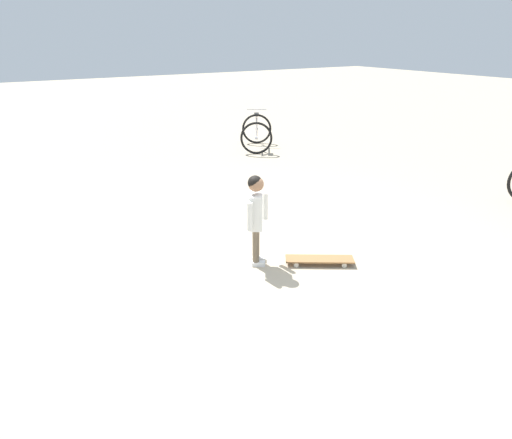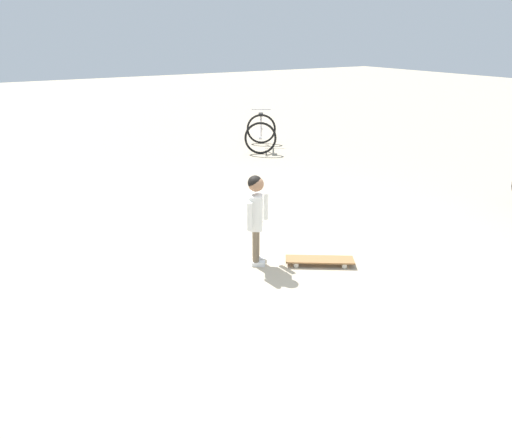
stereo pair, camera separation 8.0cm
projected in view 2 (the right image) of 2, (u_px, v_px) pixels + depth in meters
ground_plane at (287, 257)px, 5.20m from camera, size 50.00×50.00×0.00m
child_person at (256, 211)px, 4.81m from camera, size 0.36×0.28×1.06m
skateboard at (320, 260)px, 5.01m from camera, size 0.76×0.58×0.07m
bicycle_mid at (261, 132)px, 10.01m from camera, size 1.17×1.28×0.85m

